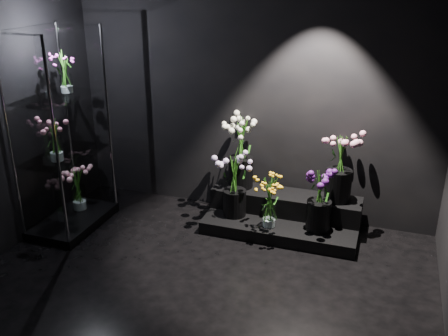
% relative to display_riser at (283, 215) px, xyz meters
% --- Properties ---
extents(floor, '(4.00, 4.00, 0.00)m').
position_rel_display_riser_xyz_m(floor, '(-0.45, -1.68, -0.15)').
color(floor, black).
rests_on(floor, ground).
extents(wall_back, '(4.00, 0.00, 4.00)m').
position_rel_display_riser_xyz_m(wall_back, '(-0.45, 0.32, 1.25)').
color(wall_back, black).
rests_on(wall_back, floor).
extents(display_riser, '(1.59, 0.71, 0.35)m').
position_rel_display_riser_xyz_m(display_riser, '(0.00, 0.00, 0.00)').
color(display_riser, black).
rests_on(display_riser, floor).
extents(display_case, '(0.57, 0.94, 2.07)m').
position_rel_display_riser_xyz_m(display_case, '(-2.15, -0.69, 0.89)').
color(display_case, black).
rests_on(display_case, floor).
extents(bouquet_orange_bells, '(0.31, 0.31, 0.55)m').
position_rel_display_riser_xyz_m(bouquet_orange_bells, '(-0.09, -0.27, 0.27)').
color(bouquet_orange_bells, white).
rests_on(bouquet_orange_bells, display_riser).
extents(bouquet_lilac, '(0.42, 0.42, 0.66)m').
position_rel_display_riser_xyz_m(bouquet_lilac, '(-0.50, -0.14, 0.37)').
color(bouquet_lilac, black).
rests_on(bouquet_lilac, display_riser).
extents(bouquet_purple, '(0.38, 0.38, 0.62)m').
position_rel_display_riser_xyz_m(bouquet_purple, '(0.39, -0.18, 0.33)').
color(bouquet_purple, black).
rests_on(bouquet_purple, display_riser).
extents(bouquet_cream_roses, '(0.43, 0.43, 0.78)m').
position_rel_display_riser_xyz_m(bouquet_cream_roses, '(-0.51, 0.12, 0.64)').
color(bouquet_cream_roses, black).
rests_on(bouquet_cream_roses, display_riser).
extents(bouquet_pink_roses, '(0.44, 0.44, 0.72)m').
position_rel_display_riser_xyz_m(bouquet_pink_roses, '(0.53, 0.11, 0.61)').
color(bouquet_pink_roses, black).
rests_on(bouquet_pink_roses, display_riser).
extents(bouquet_case_pink, '(0.29, 0.29, 0.44)m').
position_rel_display_riser_xyz_m(bouquet_case_pink, '(-2.12, -0.85, 0.89)').
color(bouquet_case_pink, white).
rests_on(bouquet_case_pink, display_case).
extents(bouquet_case_magenta, '(0.24, 0.24, 0.41)m').
position_rel_display_riser_xyz_m(bouquet_case_magenta, '(-2.16, -0.53, 1.48)').
color(bouquet_case_magenta, white).
rests_on(bouquet_case_magenta, display_case).
extents(bouquet_case_base_pink, '(0.37, 0.37, 0.51)m').
position_rel_display_riser_xyz_m(bouquet_case_base_pink, '(-2.19, -0.50, 0.21)').
color(bouquet_case_base_pink, white).
rests_on(bouquet_case_base_pink, display_case).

